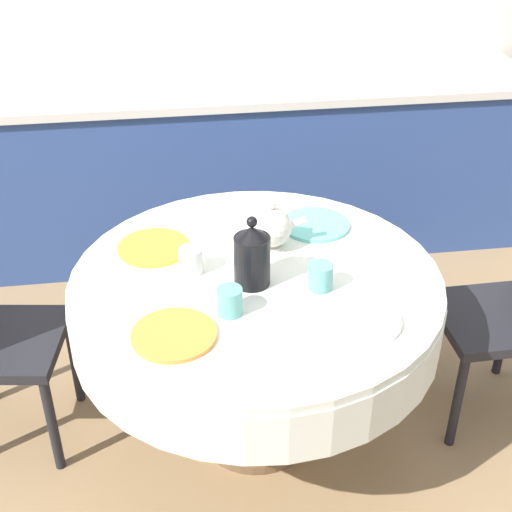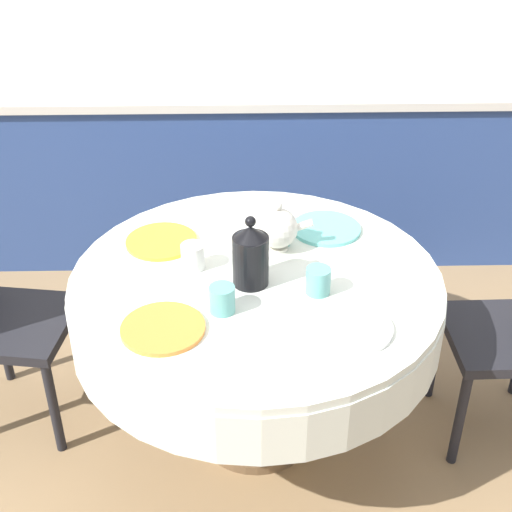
% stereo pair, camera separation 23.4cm
% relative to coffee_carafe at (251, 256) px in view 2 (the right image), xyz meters
% --- Properties ---
extents(ground_plane, '(12.00, 12.00, 0.00)m').
position_rel_coffee_carafe_xyz_m(ground_plane, '(0.02, 0.04, -0.83)').
color(ground_plane, '#8E704C').
extents(kitchen_counter, '(3.24, 0.64, 0.90)m').
position_rel_coffee_carafe_xyz_m(kitchen_counter, '(0.02, 1.49, -0.38)').
color(kitchen_counter, '#2D4784').
rests_on(kitchen_counter, ground_plane).
extents(dining_table, '(1.26, 1.26, 0.72)m').
position_rel_coffee_carafe_xyz_m(dining_table, '(0.02, 0.04, -0.23)').
color(dining_table, brown).
rests_on(dining_table, ground_plane).
extents(plate_near_left, '(0.26, 0.26, 0.01)m').
position_rel_coffee_carafe_xyz_m(plate_near_left, '(-0.27, -0.25, -0.10)').
color(plate_near_left, orange).
rests_on(plate_near_left, dining_table).
extents(cup_near_left, '(0.08, 0.08, 0.09)m').
position_rel_coffee_carafe_xyz_m(cup_near_left, '(-0.09, -0.15, -0.06)').
color(cup_near_left, '#5BA39E').
rests_on(cup_near_left, dining_table).
extents(plate_near_right, '(0.26, 0.26, 0.01)m').
position_rel_coffee_carafe_xyz_m(plate_near_right, '(0.30, -0.26, -0.10)').
color(plate_near_right, white).
rests_on(plate_near_right, dining_table).
extents(cup_near_right, '(0.08, 0.08, 0.09)m').
position_rel_coffee_carafe_xyz_m(cup_near_right, '(0.22, -0.06, -0.06)').
color(cup_near_right, '#5BA39E').
rests_on(cup_near_right, dining_table).
extents(plate_far_left, '(0.26, 0.26, 0.01)m').
position_rel_coffee_carafe_xyz_m(plate_far_left, '(-0.32, 0.26, -0.10)').
color(plate_far_left, yellow).
rests_on(plate_far_left, dining_table).
extents(cup_far_left, '(0.08, 0.08, 0.09)m').
position_rel_coffee_carafe_xyz_m(cup_far_left, '(-0.19, 0.10, -0.06)').
color(cup_far_left, white).
rests_on(cup_far_left, dining_table).
extents(plate_far_right, '(0.26, 0.26, 0.01)m').
position_rel_coffee_carafe_xyz_m(plate_far_right, '(0.29, 0.34, -0.10)').
color(plate_far_right, '#60BCB7').
rests_on(plate_far_right, dining_table).
extents(cup_far_right, '(0.08, 0.08, 0.09)m').
position_rel_coffee_carafe_xyz_m(cup_far_right, '(0.10, 0.24, -0.06)').
color(cup_far_right, '#5BA39E').
rests_on(cup_far_right, dining_table).
extents(coffee_carafe, '(0.12, 0.12, 0.25)m').
position_rel_coffee_carafe_xyz_m(coffee_carafe, '(0.00, 0.00, 0.00)').
color(coffee_carafe, black).
rests_on(coffee_carafe, dining_table).
extents(teapot, '(0.20, 0.14, 0.19)m').
position_rel_coffee_carafe_xyz_m(teapot, '(0.10, 0.21, -0.02)').
color(teapot, silver).
rests_on(teapot, dining_table).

